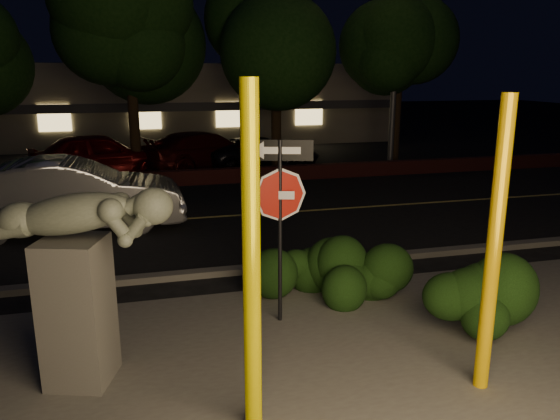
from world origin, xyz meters
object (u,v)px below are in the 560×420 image
Objects in this scene: yellow_pole_right at (494,250)px; silver_sedan at (71,195)px; parked_car_red at (99,155)px; signpost at (280,195)px; yellow_pole_left at (252,267)px; parked_car_darkred at (205,151)px; sculpture at (76,265)px; parked_car_dark at (262,153)px.

silver_sedan is (-5.40, 8.24, -0.88)m from yellow_pole_right.
parked_car_red is at bearing -3.04° from silver_sedan.
yellow_pole_right is at bearing -34.16° from signpost.
yellow_pole_left is 0.78× the size of parked_car_red.
sculpture is at bearing 141.98° from parked_car_darkred.
signpost reaches higher than parked_car_dark.
signpost reaches higher than parked_car_red.
parked_car_darkred is at bearing 76.85° from parked_car_dark.
yellow_pole_left reaches higher than parked_car_red.
yellow_pole_right is 0.78× the size of parked_car_dark.
sculpture is at bearing -174.18° from silver_sedan.
yellow_pole_left is 2.80m from yellow_pole_right.
yellow_pole_left reaches higher than signpost.
sculpture is 14.55m from parked_car_darkred.
parked_car_darkred is (0.50, 13.18, -1.22)m from signpost.
silver_sedan is at bearing 131.08° from parked_car_dark.
signpost is (-1.89, 2.31, 0.22)m from yellow_pole_right.
parked_car_red is at bearing 85.70° from parked_car_dark.
yellow_pole_right is at bearing 169.46° from parked_car_dark.
parked_car_red reaches higher than parked_car_darkred.
signpost is 0.54× the size of parked_car_darkred.
yellow_pole_left is at bearing -163.57° from silver_sedan.
parked_car_dark is (3.58, 15.36, -1.20)m from yellow_pole_left.
sculpture reaches higher than silver_sedan.
parked_car_darkred reaches higher than parked_car_dark.
signpost is 13.25m from parked_car_darkred.
yellow_pole_left is at bearing 159.28° from parked_car_dark.
silver_sedan is at bearing 163.83° from parked_car_red.
parked_car_dark is (2.16, -0.21, -0.12)m from parked_car_darkred.
yellow_pole_right reaches higher than parked_car_red.
parked_car_darkred is (1.41, 15.57, -1.08)m from yellow_pole_left.
signpost is at bearing 129.24° from yellow_pole_right.
signpost is 1.13× the size of sculpture.
sculpture reaches higher than parked_car_darkred.
parked_car_darkred is at bearing 84.82° from yellow_pole_left.
signpost is 6.99m from silver_sedan.
parked_car_darkred is 1.14× the size of parked_car_dark.
parked_car_darkred is (-1.38, 15.49, -1.00)m from yellow_pole_right.
yellow_pole_right is at bearing -147.73° from silver_sedan.
yellow_pole_left is at bearing 149.50° from parked_car_darkred.
parked_car_red is at bearing 73.02° from parked_car_darkred.
yellow_pole_left is at bearing -20.42° from sculpture.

